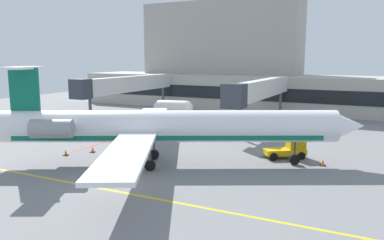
{
  "coord_description": "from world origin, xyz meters",
  "views": [
    {
      "loc": [
        17.09,
        -21.7,
        9.13
      ],
      "look_at": [
        0.32,
        12.12,
        3.0
      ],
      "focal_mm": 35.86,
      "sensor_mm": 36.0,
      "label": 1
    }
  ],
  "objects_px": {
    "baggage_tug": "(305,123)",
    "pushback_tractor": "(290,147)",
    "regional_jet": "(161,127)",
    "fuel_tank": "(173,107)",
    "belt_loader": "(245,124)"
  },
  "relations": [
    {
      "from": "regional_jet",
      "to": "belt_loader",
      "type": "xyz_separation_m",
      "value": [
        1.52,
        17.86,
        -2.42
      ]
    },
    {
      "from": "belt_loader",
      "to": "baggage_tug",
      "type": "bearing_deg",
      "value": 35.51
    },
    {
      "from": "pushback_tractor",
      "to": "regional_jet",
      "type": "bearing_deg",
      "value": -142.04
    },
    {
      "from": "belt_loader",
      "to": "fuel_tank",
      "type": "xyz_separation_m",
      "value": [
        -14.1,
        6.73,
        0.51
      ]
    },
    {
      "from": "baggage_tug",
      "to": "pushback_tractor",
      "type": "height_order",
      "value": "pushback_tractor"
    },
    {
      "from": "pushback_tractor",
      "to": "belt_loader",
      "type": "xyz_separation_m",
      "value": [
        -7.82,
        10.58,
        -0.05
      ]
    },
    {
      "from": "baggage_tug",
      "to": "belt_loader",
      "type": "xyz_separation_m",
      "value": [
        -6.52,
        -4.65,
        0.07
      ]
    },
    {
      "from": "baggage_tug",
      "to": "fuel_tank",
      "type": "bearing_deg",
      "value": 174.25
    },
    {
      "from": "regional_jet",
      "to": "baggage_tug",
      "type": "distance_m",
      "value": 24.04
    },
    {
      "from": "baggage_tug",
      "to": "fuel_tank",
      "type": "height_order",
      "value": "fuel_tank"
    },
    {
      "from": "baggage_tug",
      "to": "belt_loader",
      "type": "height_order",
      "value": "belt_loader"
    },
    {
      "from": "baggage_tug",
      "to": "belt_loader",
      "type": "distance_m",
      "value": 8.01
    },
    {
      "from": "baggage_tug",
      "to": "belt_loader",
      "type": "bearing_deg",
      "value": -144.49
    },
    {
      "from": "pushback_tractor",
      "to": "fuel_tank",
      "type": "xyz_separation_m",
      "value": [
        -21.93,
        17.31,
        0.46
      ]
    },
    {
      "from": "belt_loader",
      "to": "fuel_tank",
      "type": "relative_size",
      "value": 0.63
    }
  ]
}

